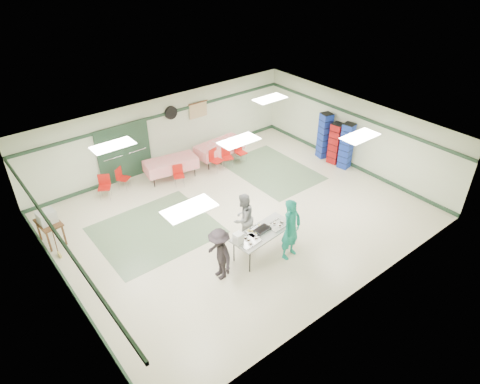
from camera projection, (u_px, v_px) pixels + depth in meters
floor at (239, 216)px, 13.86m from camera, size 11.00×11.00×0.00m
ceiling at (239, 140)px, 12.40m from camera, size 11.00×11.00×0.00m
wall_back at (165, 132)px, 16.08m from camera, size 11.00×0.00×11.00m
wall_front at (357, 256)px, 10.17m from camera, size 11.00×0.00×11.00m
wall_left at (60, 254)px, 10.24m from camera, size 0.00×9.00×9.00m
wall_right at (354, 133)px, 16.01m from camera, size 0.00×9.00×9.00m
trim_back at (163, 114)px, 15.69m from camera, size 11.00×0.06×0.10m
baseboard_back at (168, 162)px, 16.76m from camera, size 11.00×0.06×0.12m
trim_left at (54, 230)px, 9.88m from camera, size 0.06×9.00×0.10m
baseboard_left at (72, 292)px, 10.96m from camera, size 0.06×9.00×0.12m
trim_right at (356, 115)px, 15.61m from camera, size 0.06×9.00×0.10m
baseboard_right at (349, 163)px, 16.69m from camera, size 0.06×9.00×0.12m
green_patch_a at (156, 230)px, 13.20m from camera, size 3.50×3.00×0.01m
green_patch_b at (272, 171)px, 16.31m from camera, size 2.50×3.50×0.01m
double_door_left at (112, 156)px, 15.05m from camera, size 0.90×0.06×2.10m
double_door_right at (136, 149)px, 15.55m from camera, size 0.90×0.06×2.10m
door_frame at (125, 153)px, 15.29m from camera, size 2.00×0.03×2.15m
wall_fan at (171, 113)px, 15.82m from camera, size 0.50×0.10×0.50m
scroll_banner at (198, 110)px, 16.56m from camera, size 0.80×0.02×0.60m
serving_table at (263, 233)px, 11.95m from camera, size 1.98×0.96×0.76m
sheet_tray_right at (277, 226)px, 12.13m from camera, size 0.57×0.46×0.02m
sheet_tray_mid at (257, 232)px, 11.91m from camera, size 0.65×0.52×0.02m
sheet_tray_left at (249, 241)px, 11.54m from camera, size 0.65×0.52×0.02m
baking_pan at (262, 230)px, 11.92m from camera, size 0.50×0.34×0.08m
foam_box_stack at (238, 238)px, 11.41m from camera, size 0.25×0.24×0.32m
volunteer_teal at (291, 229)px, 11.74m from camera, size 0.74×0.55×1.85m
volunteer_grey at (243, 218)px, 12.41m from camera, size 0.88×0.76×1.58m
volunteer_dark at (219, 254)px, 11.10m from camera, size 0.68×1.06×1.55m
dining_table_a at (220, 147)px, 16.72m from camera, size 2.01×0.99×0.77m
dining_table_b at (171, 164)px, 15.57m from camera, size 2.00×1.15×0.77m
chair_a at (227, 155)px, 16.34m from camera, size 0.46×0.46×0.80m
chair_b at (215, 158)px, 16.03m from camera, size 0.50×0.50×0.89m
chair_c at (240, 150)px, 16.69m from camera, size 0.38×0.38×0.78m
chair_d at (178, 173)px, 15.21m from camera, size 0.47×0.48×0.78m
chair_loose_a at (121, 176)px, 15.01m from camera, size 0.52×0.52×0.80m
chair_loose_b at (104, 184)px, 14.49m from camera, size 0.55×0.55×0.86m
crate_stack_blue_a at (324, 136)px, 16.77m from camera, size 0.49×0.49×1.86m
crate_stack_red at (336, 143)px, 16.44m from camera, size 0.48×0.48×1.64m
crate_stack_blue_b at (346, 146)px, 16.06m from camera, size 0.46×0.46×1.81m
printer_table at (49, 225)px, 12.38m from camera, size 0.64×0.92×0.74m
office_printer at (47, 217)px, 12.22m from camera, size 0.52×0.47×0.37m
broom at (54, 237)px, 11.88m from camera, size 0.08×0.21×1.26m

